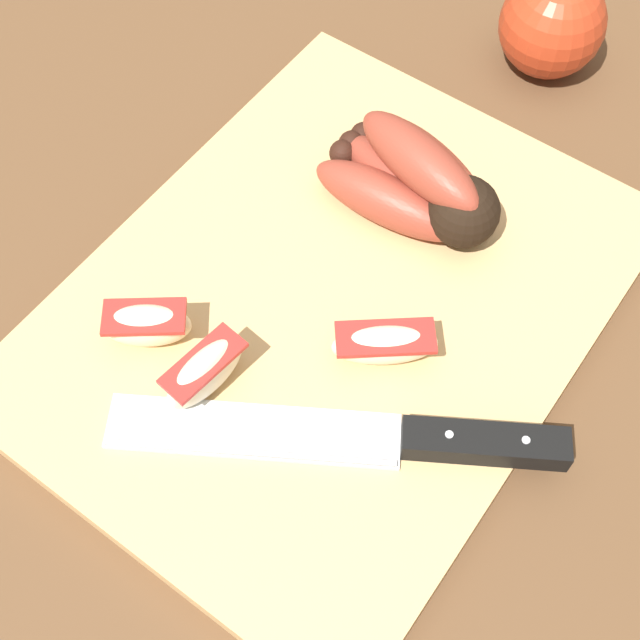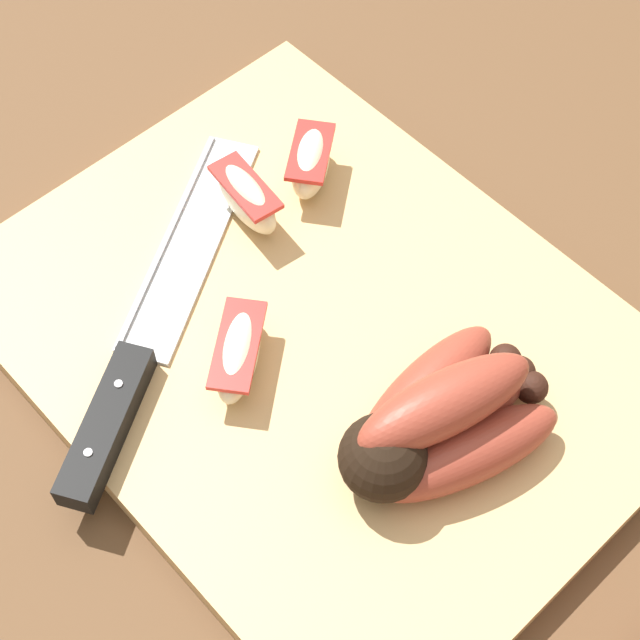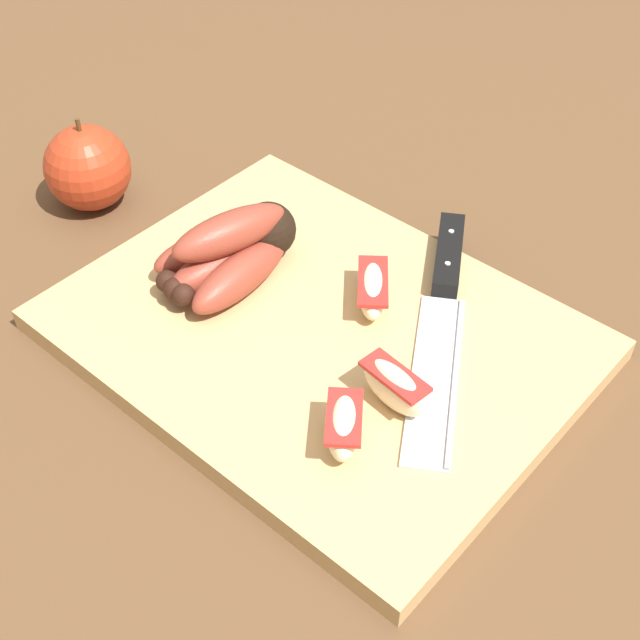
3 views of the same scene
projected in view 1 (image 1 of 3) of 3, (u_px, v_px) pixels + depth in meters
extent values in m
plane|color=brown|center=(348.00, 296.00, 0.61)|extent=(6.00, 6.00, 0.00)
cube|color=tan|center=(338.00, 311.00, 0.59)|extent=(0.41, 0.31, 0.02)
sphere|color=black|center=(463.00, 212.00, 0.59)|extent=(0.05, 0.05, 0.05)
ellipsoid|color=brown|center=(427.00, 165.00, 0.62)|extent=(0.07, 0.12, 0.04)
sphere|color=black|center=(363.00, 135.00, 0.64)|extent=(0.02, 0.02, 0.02)
ellipsoid|color=brown|center=(407.00, 183.00, 0.61)|extent=(0.05, 0.12, 0.04)
sphere|color=black|center=(352.00, 144.00, 0.63)|extent=(0.02, 0.02, 0.02)
ellipsoid|color=brown|center=(387.00, 200.00, 0.61)|extent=(0.04, 0.12, 0.04)
sphere|color=black|center=(343.00, 153.00, 0.63)|extent=(0.02, 0.02, 0.02)
ellipsoid|color=brown|center=(417.00, 160.00, 0.59)|extent=(0.06, 0.11, 0.04)
cylinder|color=white|center=(397.00, 157.00, 0.60)|extent=(0.02, 0.02, 0.00)
cube|color=silver|center=(253.00, 431.00, 0.54)|extent=(0.12, 0.17, 0.00)
cube|color=#99999E|center=(250.00, 453.00, 0.53)|extent=(0.09, 0.15, 0.00)
cube|color=black|center=(485.00, 443.00, 0.52)|extent=(0.07, 0.10, 0.02)
cylinder|color=#B2B2B7|center=(526.00, 440.00, 0.52)|extent=(0.01, 0.01, 0.00)
cylinder|color=#B2B2B7|center=(449.00, 434.00, 0.52)|extent=(0.01, 0.01, 0.00)
ellipsoid|color=beige|center=(205.00, 372.00, 0.54)|extent=(0.06, 0.03, 0.04)
cube|color=red|center=(203.00, 363.00, 0.53)|extent=(0.06, 0.03, 0.00)
ellipsoid|color=beige|center=(147.00, 326.00, 0.56)|extent=(0.05, 0.06, 0.03)
cube|color=red|center=(144.00, 317.00, 0.55)|extent=(0.05, 0.06, 0.00)
ellipsoid|color=beige|center=(385.00, 345.00, 0.55)|extent=(0.06, 0.07, 0.03)
cube|color=red|center=(386.00, 338.00, 0.54)|extent=(0.06, 0.06, 0.00)
sphere|color=#AD3319|center=(550.00, 24.00, 0.69)|extent=(0.08, 0.08, 0.08)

